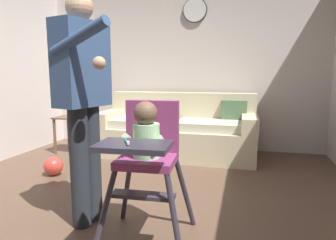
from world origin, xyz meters
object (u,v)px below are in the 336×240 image
object	(u,v)px
toy_ball	(53,166)
side_table	(72,126)
high_chair	(147,145)
wall_clock	(195,10)
couch	(178,131)
adult_standing	(84,98)
sippy_cup	(70,113)

from	to	relation	value
toy_ball	side_table	world-z (taller)	side_table
high_chair	wall_clock	bearing A→B (deg)	179.50
couch	wall_clock	xyz separation A→B (m)	(0.13, 0.48, 1.72)
side_table	adult_standing	bearing A→B (deg)	-54.67
couch	side_table	world-z (taller)	couch
high_chair	sippy_cup	xyz separation A→B (m)	(-1.83, 1.97, -0.09)
high_chair	adult_standing	size ratio (longest dim) A/B	0.57
adult_standing	sippy_cup	bearing A→B (deg)	140.01
couch	toy_ball	size ratio (longest dim) A/B	10.26
high_chair	couch	bearing A→B (deg)	-176.35
sippy_cup	side_table	bearing A→B (deg)	-0.00
side_table	wall_clock	xyz separation A→B (m)	(1.67, 0.71, 1.67)
high_chair	wall_clock	xyz separation A→B (m)	(-0.15, 2.68, 1.38)
high_chair	wall_clock	size ratio (longest dim) A/B	2.68
sippy_cup	wall_clock	size ratio (longest dim) A/B	0.28
toy_ball	wall_clock	bearing A→B (deg)	52.57
high_chair	toy_ball	world-z (taller)	high_chair
adult_standing	side_table	size ratio (longest dim) A/B	3.21
couch	toy_ball	bearing A→B (deg)	-43.74
couch	sippy_cup	xyz separation A→B (m)	(-1.54, -0.23, 0.24)
high_chair	wall_clock	distance (m)	3.02
sippy_cup	couch	bearing A→B (deg)	8.62
side_table	high_chair	bearing A→B (deg)	-47.21
high_chair	adult_standing	distance (m)	0.61
wall_clock	couch	bearing A→B (deg)	-105.62
sippy_cup	wall_clock	distance (m)	2.35
high_chair	adult_standing	bearing A→B (deg)	-108.22
adult_standing	wall_clock	size ratio (longest dim) A/B	4.67
couch	adult_standing	distance (m)	2.17
toy_ball	wall_clock	xyz separation A→B (m)	(1.29, 1.69, 1.94)
couch	adult_standing	size ratio (longest dim) A/B	1.28
side_table	sippy_cup	size ratio (longest dim) A/B	5.20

